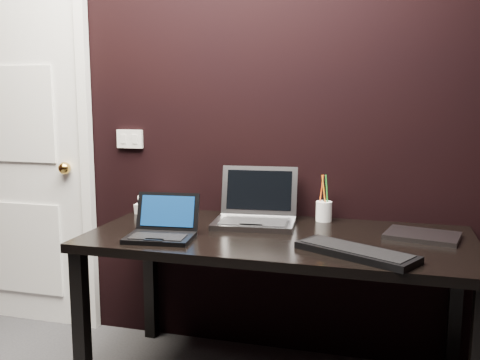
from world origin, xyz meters
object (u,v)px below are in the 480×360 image
(door, at_px, (17,149))
(closed_laptop, at_px, (422,236))
(ext_keyboard, at_px, (356,252))
(silver_laptop, at_px, (255,214))
(desk_phone, at_px, (157,206))
(mobile_phone, at_px, (143,214))
(desk, at_px, (278,251))
(netbook, at_px, (162,230))
(pen_cup, at_px, (324,210))

(door, bearing_deg, closed_laptop, -6.61)
(ext_keyboard, bearing_deg, silver_laptop, 141.27)
(silver_laptop, xyz_separation_m, desk_phone, (-0.57, 0.10, -0.01))
(door, bearing_deg, ext_keyboard, -16.89)
(mobile_phone, bearing_deg, closed_laptop, 1.67)
(silver_laptop, distance_m, desk_phone, 0.57)
(desk, distance_m, closed_laptop, 0.63)
(door, bearing_deg, mobile_phone, -17.57)
(door, xyz_separation_m, mobile_phone, (0.95, -0.30, -0.27))
(closed_laptop, distance_m, desk_phone, 1.34)
(door, bearing_deg, netbook, -25.95)
(door, xyz_separation_m, desk, (1.65, -0.38, -0.38))
(desk, relative_size, netbook, 5.50)
(silver_laptop, xyz_separation_m, mobile_phone, (-0.55, -0.10, -0.01))
(closed_laptop, height_order, mobile_phone, mobile_phone)
(mobile_phone, bearing_deg, door, 162.43)
(door, distance_m, mobile_phone, 1.03)
(ext_keyboard, xyz_separation_m, closed_laptop, (0.26, 0.35, -0.00))
(ext_keyboard, height_order, desk_phone, desk_phone)
(closed_laptop, bearing_deg, netbook, -164.30)
(desk, relative_size, mobile_phone, 16.68)
(door, distance_m, desk, 1.73)
(silver_laptop, height_order, closed_laptop, silver_laptop)
(silver_laptop, relative_size, desk_phone, 1.84)
(desk_phone, bearing_deg, closed_laptop, -6.67)
(netbook, xyz_separation_m, silver_laptop, (0.33, 0.37, 0.01))
(ext_keyboard, distance_m, mobile_phone, 1.10)
(ext_keyboard, bearing_deg, pen_cup, 109.16)
(netbook, bearing_deg, door, 154.05)
(closed_laptop, xyz_separation_m, mobile_phone, (-1.32, -0.04, 0.03))
(door, xyz_separation_m, netbook, (1.17, -0.57, -0.27))
(door, xyz_separation_m, pen_cup, (1.81, -0.06, -0.25))
(closed_laptop, bearing_deg, mobile_phone, -178.33)
(door, height_order, ext_keyboard, door)
(closed_laptop, bearing_deg, desk_phone, 173.33)
(netbook, relative_size, ext_keyboard, 0.62)
(desk_phone, xyz_separation_m, pen_cup, (0.88, 0.05, 0.01))
(netbook, distance_m, pen_cup, 0.82)
(desk, distance_m, desk_phone, 0.77)
(silver_laptop, relative_size, pen_cup, 1.78)
(desk, height_order, netbook, netbook)
(closed_laptop, bearing_deg, pen_cup, 155.53)
(netbook, xyz_separation_m, pen_cup, (0.64, 0.51, 0.02))
(netbook, xyz_separation_m, desk_phone, (-0.24, 0.46, 0.00))
(mobile_phone, height_order, pen_cup, pen_cup)
(pen_cup, bearing_deg, door, 178.24)
(desk, bearing_deg, silver_laptop, 131.00)
(desk_phone, distance_m, pen_cup, 0.88)
(door, relative_size, netbook, 6.92)
(desk_phone, relative_size, pen_cup, 0.96)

